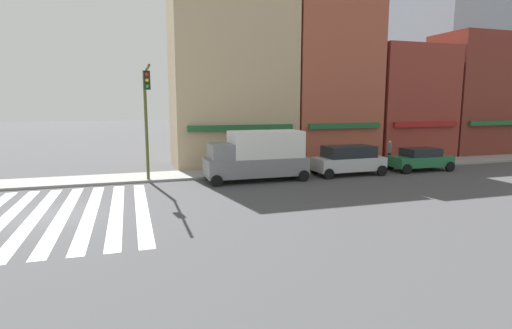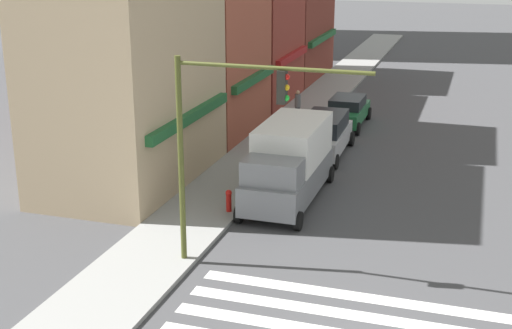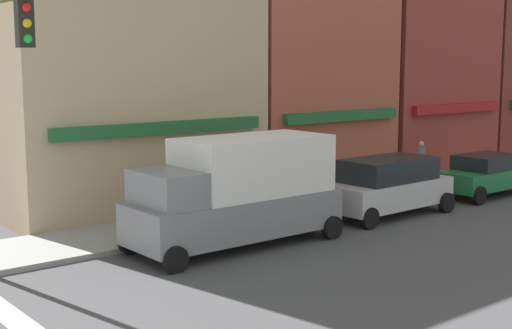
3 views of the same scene
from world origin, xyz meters
name	(u,v)px [view 1 (image 1 of 3)]	position (x,y,z in m)	size (l,w,h in m)	color
ground_plane	(49,215)	(0.00, 0.00, 0.00)	(200.00, 200.00, 0.00)	#424244
sidewalk_left	(72,181)	(0.00, 7.50, 0.07)	(120.00, 3.00, 0.15)	gray
crosswalk_stripes	(49,215)	(0.00, 0.00, 0.00)	(8.09, 10.80, 0.01)	silver
storefront_row	(358,84)	(21.80, 11.50, 6.28)	(33.03, 5.30, 14.57)	tan
traffic_signal	(146,106)	(4.37, 5.03, 4.56)	(0.32, 5.85, 6.59)	#474C1E
box_truck_grey	(257,155)	(10.77, 4.70, 1.59)	(6.20, 2.42, 3.04)	slate
suv_silver	(349,160)	(17.09, 4.70, 1.03)	(4.74, 2.12, 1.94)	#B7B7BC
sedan_green	(420,159)	(22.80, 4.70, 0.84)	(4.41, 2.02, 1.59)	#1E6638
pedestrian_grey_coat	(389,152)	(22.14, 7.32, 1.07)	(0.32, 0.32, 1.77)	#23232D
fire_hydrant	(216,168)	(8.56, 6.40, 0.61)	(0.24, 0.24, 0.84)	red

